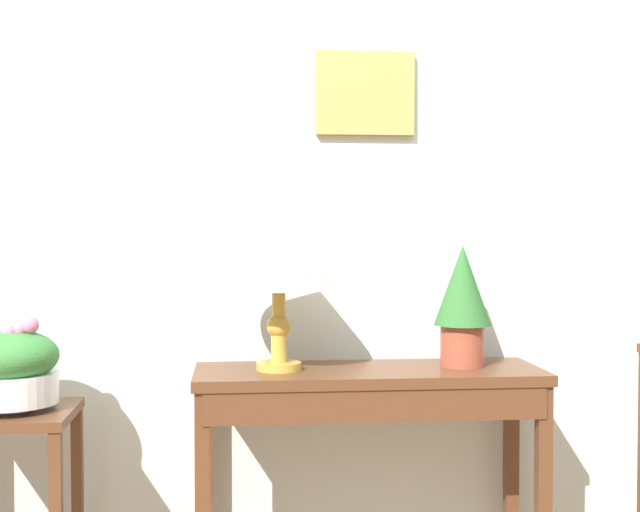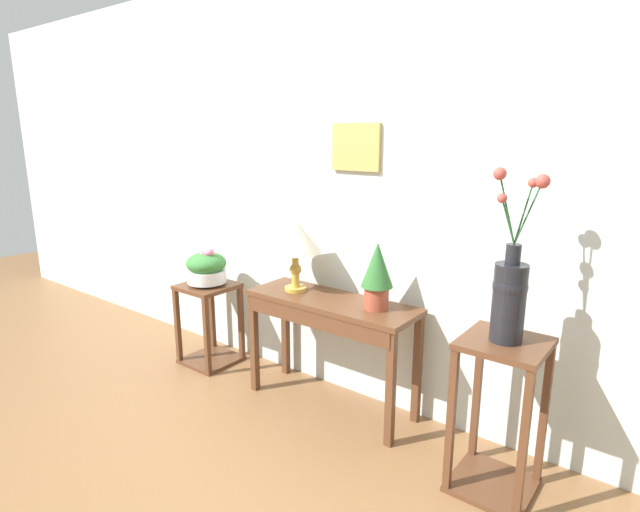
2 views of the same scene
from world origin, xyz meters
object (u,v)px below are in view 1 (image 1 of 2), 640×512
at_px(table_lamp, 279,260).
at_px(potted_plant_on_console, 463,299).
at_px(pedestal_stand_left, 11,511).
at_px(planter_bowl_wide_left, 10,367).
at_px(console_table, 370,404).

bearing_deg(table_lamp, potted_plant_on_console, 1.72).
height_order(pedestal_stand_left, planter_bowl_wide_left, planter_bowl_wide_left).
xyz_separation_m(potted_plant_on_console, planter_bowl_wide_left, (-1.44, -0.07, -0.19)).
bearing_deg(pedestal_stand_left, table_lamp, 3.62).
relative_size(potted_plant_on_console, planter_bowl_wide_left, 1.36).
xyz_separation_m(table_lamp, potted_plant_on_console, (0.61, 0.02, -0.13)).
xyz_separation_m(console_table, table_lamp, (-0.29, 0.02, 0.47)).
xyz_separation_m(table_lamp, planter_bowl_wide_left, (-0.83, -0.05, -0.33)).
bearing_deg(table_lamp, console_table, -4.49).
height_order(table_lamp, planter_bowl_wide_left, table_lamp).
bearing_deg(table_lamp, pedestal_stand_left, -176.38).
xyz_separation_m(console_table, pedestal_stand_left, (-1.12, -0.03, -0.30)).
distance_m(potted_plant_on_console, pedestal_stand_left, 1.57).
bearing_deg(planter_bowl_wide_left, pedestal_stand_left, 176.76).
bearing_deg(planter_bowl_wide_left, potted_plant_on_console, 2.82).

